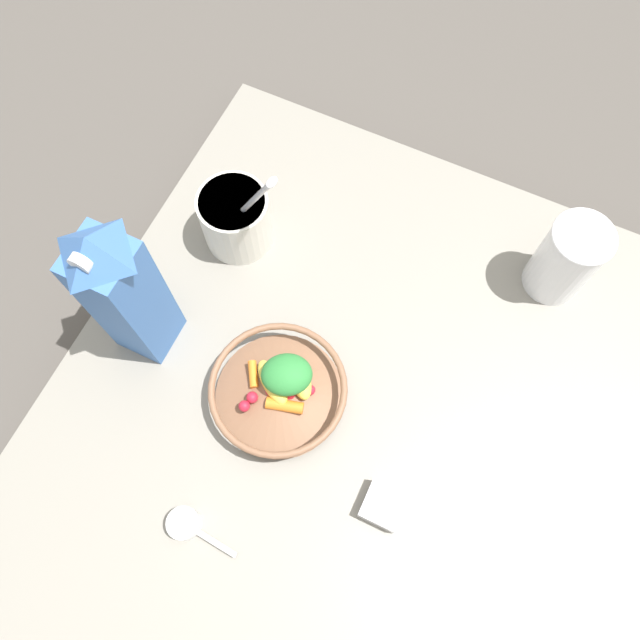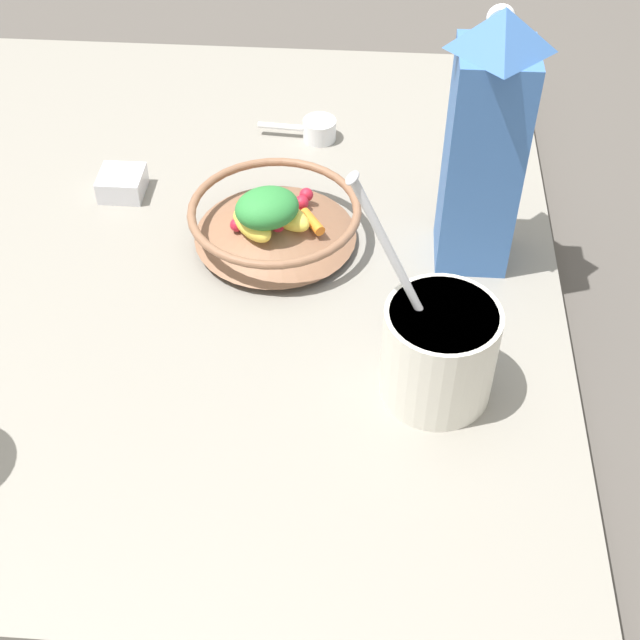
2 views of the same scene
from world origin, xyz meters
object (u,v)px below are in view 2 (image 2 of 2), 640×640
object	(u,v)px
yogurt_tub	(439,348)
spice_jar	(122,184)
fruit_bowl	(274,220)
milk_carton	(485,144)

from	to	relation	value
yogurt_tub	spice_jar	size ratio (longest dim) A/B	4.52
spice_jar	fruit_bowl	bearing A→B (deg)	157.50
milk_carton	spice_jar	xyz separation A→B (m)	(0.42, -0.09, -0.14)
fruit_bowl	yogurt_tub	distance (m)	0.28
fruit_bowl	spice_jar	bearing A→B (deg)	-22.50
yogurt_tub	spice_jar	distance (m)	0.48
milk_carton	spice_jar	bearing A→B (deg)	-11.56
yogurt_tub	fruit_bowl	bearing A→B (deg)	-49.50
fruit_bowl	milk_carton	size ratio (longest dim) A/B	0.66
fruit_bowl	spice_jar	distance (m)	0.21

